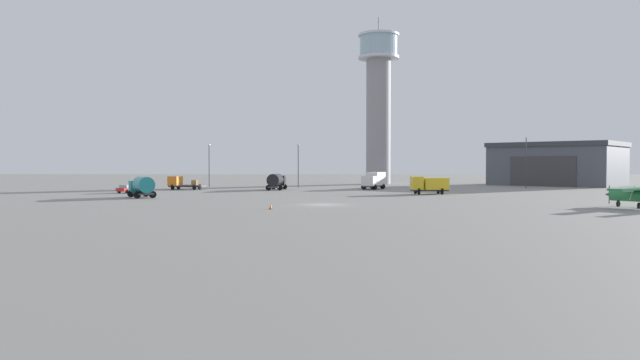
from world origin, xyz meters
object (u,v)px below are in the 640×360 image
object	(u,v)px
truck_flatbed_orange	(182,183)
truck_box_yellow	(429,184)
light_post_north	(526,158)
traffic_cone_near_left	(271,206)
control_tower	(378,97)
light_post_west	(209,161)
truck_box_white	(374,180)
truck_fuel_tanker_teal	(142,186)
car_red	(129,189)
truck_fuel_tanker_black	(276,181)
light_post_east	(298,161)

from	to	relation	value
truck_flatbed_orange	truck_box_yellow	distance (m)	46.34
light_post_north	traffic_cone_near_left	bearing A→B (deg)	-129.90
control_tower	light_post_west	distance (m)	43.72
light_post_north	truck_box_white	bearing A→B (deg)	-171.04
truck_fuel_tanker_teal	traffic_cone_near_left	world-z (taller)	truck_fuel_tanker_teal
truck_box_yellow	light_post_west	distance (m)	49.86
traffic_cone_near_left	truck_flatbed_orange	bearing A→B (deg)	114.59
truck_fuel_tanker_teal	car_red	distance (m)	15.02
truck_fuel_tanker_black	truck_box_yellow	world-z (taller)	truck_fuel_tanker_black
truck_flatbed_orange	light_post_west	size ratio (longest dim) A/B	0.81
truck_flatbed_orange	truck_box_yellow	xyz separation A→B (m)	(43.54, -15.87, 0.34)
light_post_north	light_post_west	bearing A→B (deg)	175.04
truck_flatbed_orange	truck_fuel_tanker_teal	bearing A→B (deg)	107.10
truck_fuel_tanker_black	truck_box_yellow	size ratio (longest dim) A/B	1.23
truck_box_white	traffic_cone_near_left	xyz separation A→B (m)	(-14.70, -48.96, -1.44)
control_tower	light_post_north	size ratio (longest dim) A/B	3.88
truck_fuel_tanker_teal	car_red	size ratio (longest dim) A/B	1.47
truck_fuel_tanker_black	light_post_west	size ratio (longest dim) A/B	0.81
truck_box_yellow	traffic_cone_near_left	xyz separation A→B (m)	(-22.08, -31.02, -1.24)
car_red	traffic_cone_near_left	xyz separation A→B (m)	(27.00, -34.08, -0.42)
truck_fuel_tanker_black	light_post_west	xyz separation A→B (m)	(-15.25, 13.52, 3.64)
truck_fuel_tanker_teal	light_post_west	size ratio (longest dim) A/B	0.72
car_red	light_post_north	distance (m)	74.74
truck_flatbed_orange	truck_box_yellow	world-z (taller)	truck_box_yellow
control_tower	truck_box_white	xyz separation A→B (m)	(-3.15, -28.52, -18.85)
truck_flatbed_orange	truck_box_yellow	size ratio (longest dim) A/B	1.23
truck_box_white	light_post_west	size ratio (longest dim) A/B	0.72
truck_box_yellow	light_post_north	xyz separation A→B (m)	(22.84, 22.71, 4.41)
car_red	control_tower	bearing A→B (deg)	-20.76
light_post_east	truck_box_yellow	bearing A→B (deg)	-51.29
truck_fuel_tanker_black	light_post_east	distance (m)	14.04
light_post_north	truck_box_yellow	bearing A→B (deg)	-135.17
truck_fuel_tanker_black	truck_box_yellow	bearing A→B (deg)	-113.93
truck_fuel_tanker_black	car_red	bearing A→B (deg)	122.37
light_post_east	truck_flatbed_orange	bearing A→B (deg)	-150.57
truck_flatbed_orange	truck_fuel_tanker_teal	xyz separation A→B (m)	(1.07, -26.26, 0.43)
truck_fuel_tanker_black	light_post_west	bearing A→B (deg)	54.33
truck_flatbed_orange	truck_box_white	size ratio (longest dim) A/B	1.13
control_tower	truck_flatbed_orange	bearing A→B (deg)	-142.11
car_red	light_post_west	world-z (taller)	light_post_west
car_red	light_post_north	xyz separation A→B (m)	(71.93, 19.64, 5.22)
truck_fuel_tanker_black	light_post_west	world-z (taller)	light_post_west
truck_box_yellow	light_post_north	world-z (taller)	light_post_north
truck_fuel_tanker_black	truck_fuel_tanker_teal	bearing A→B (deg)	152.12
truck_fuel_tanker_black	car_red	world-z (taller)	truck_fuel_tanker_black
light_post_north	truck_fuel_tanker_teal	bearing A→B (deg)	-153.13
truck_box_white	light_post_north	world-z (taller)	light_post_north
truck_flatbed_orange	truck_fuel_tanker_teal	size ratio (longest dim) A/B	1.12
truck_box_yellow	light_post_west	xyz separation A→B (m)	(-40.92, 28.25, 3.76)
control_tower	truck_box_yellow	world-z (taller)	control_tower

